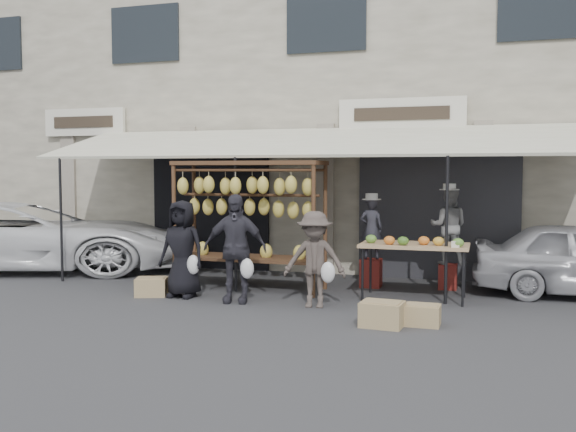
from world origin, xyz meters
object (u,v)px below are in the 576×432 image
at_px(vendor_left, 371,228).
at_px(banana_rack, 249,200).
at_px(crate_near_a, 382,314).
at_px(customer_mid, 235,248).
at_px(customer_left, 182,249).
at_px(customer_right, 315,259).
at_px(crate_near_b, 423,315).
at_px(crate_far, 151,287).
at_px(van, 13,219).
at_px(produce_table, 414,246).
at_px(vendor_right, 449,226).

bearing_deg(vendor_left, banana_rack, 15.84).
bearing_deg(crate_near_a, customer_mid, 159.67).
xyz_separation_m(customer_left, customer_right, (2.27, -0.13, -0.07)).
relative_size(crate_near_b, crate_far, 0.92).
distance_m(crate_near_a, crate_near_b, 0.56).
distance_m(banana_rack, customer_left, 1.45).
bearing_deg(van, customer_left, -126.47).
distance_m(customer_right, crate_near_a, 1.59).
relative_size(produce_table, van, 0.33).
distance_m(vendor_left, van, 7.41).
bearing_deg(banana_rack, crate_far, -143.71).
bearing_deg(vendor_right, customer_left, 27.33).
bearing_deg(van, crate_near_a, -125.93).
xyz_separation_m(produce_table, crate_near_b, (0.30, -1.70, -0.73)).
height_order(vendor_right, crate_near_b, vendor_right).
bearing_deg(vendor_left, van, -6.40).
height_order(produce_table, crate_near_a, produce_table).
distance_m(produce_table, crate_far, 4.35).
bearing_deg(produce_table, crate_near_a, -96.15).
distance_m(banana_rack, crate_near_a, 3.56).
distance_m(crate_near_b, crate_far, 4.54).
height_order(produce_table, crate_near_b, produce_table).
relative_size(banana_rack, customer_right, 1.78).
bearing_deg(vendor_left, customer_right, 66.17).
height_order(vendor_left, customer_left, vendor_left).
height_order(vendor_left, van, van).
bearing_deg(crate_near_b, customer_left, 168.26).
bearing_deg(customer_left, banana_rack, 51.22).
relative_size(vendor_left, crate_near_b, 2.38).
height_order(banana_rack, customer_mid, banana_rack).
distance_m(produce_table, customer_mid, 2.86).
bearing_deg(vendor_right, vendor_left, 9.63).
height_order(customer_mid, van, van).
relative_size(customer_left, customer_mid, 0.93).
height_order(crate_far, van, van).
relative_size(customer_mid, crate_near_b, 3.71).
bearing_deg(vendor_right, van, 4.58).
bearing_deg(banana_rack, vendor_right, 18.41).
bearing_deg(vendor_right, crate_near_b, 87.93).
bearing_deg(customer_right, customer_mid, 173.71).
bearing_deg(customer_left, customer_mid, -4.63).
relative_size(crate_far, van, 0.10).
bearing_deg(customer_mid, banana_rack, 89.34).
xyz_separation_m(vendor_left, crate_far, (-3.33, -1.90, -0.90)).
height_order(produce_table, vendor_right, vendor_right).
bearing_deg(customer_right, crate_near_b, -28.90).
height_order(customer_right, van, van).
bearing_deg(vendor_right, customer_right, 50.51).
bearing_deg(crate_far, crate_near_a, -13.66).
bearing_deg(crate_near_a, crate_far, 166.34).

